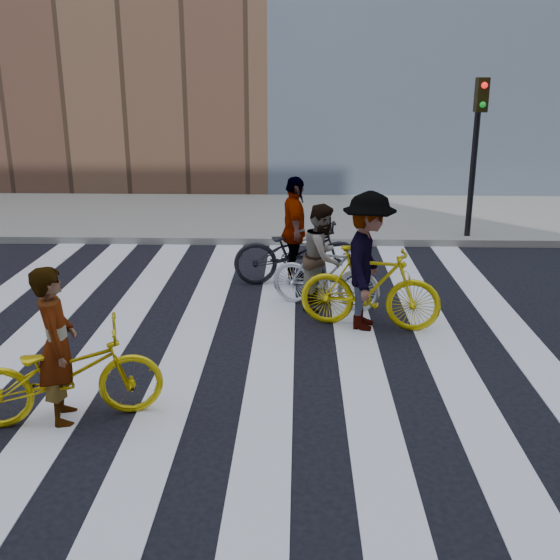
{
  "coord_description": "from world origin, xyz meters",
  "views": [
    {
      "loc": [
        0.88,
        -8.06,
        3.46
      ],
      "look_at": [
        0.63,
        0.3,
        0.77
      ],
      "focal_mm": 42.0,
      "sensor_mm": 36.0,
      "label": 1
    }
  ],
  "objects_px": {
    "bike_silver_mid": "(325,275)",
    "traffic_signal": "(477,132)",
    "bike_yellow_left": "(65,374)",
    "bike_dark_rear": "(297,251)",
    "rider_right": "(367,262)",
    "rider_mid": "(322,257)",
    "rider_rear": "(295,231)",
    "bike_yellow_right": "(370,288)",
    "rider_left": "(57,345)"
  },
  "relations": [
    {
      "from": "rider_left",
      "to": "rider_mid",
      "type": "xyz_separation_m",
      "value": [
        2.77,
        3.46,
        -0.03
      ]
    },
    {
      "from": "bike_yellow_left",
      "to": "rider_mid",
      "type": "bearing_deg",
      "value": -54.12
    },
    {
      "from": "rider_mid",
      "to": "rider_right",
      "type": "height_order",
      "value": "rider_right"
    },
    {
      "from": "bike_yellow_right",
      "to": "rider_right",
      "type": "xyz_separation_m",
      "value": [
        -0.05,
        0.0,
        0.38
      ]
    },
    {
      "from": "rider_right",
      "to": "rider_rear",
      "type": "xyz_separation_m",
      "value": [
        -1.01,
        1.98,
        -0.06
      ]
    },
    {
      "from": "bike_yellow_right",
      "to": "rider_right",
      "type": "height_order",
      "value": "rider_right"
    },
    {
      "from": "rider_left",
      "to": "bike_dark_rear",
      "type": "bearing_deg",
      "value": -43.23
    },
    {
      "from": "bike_yellow_right",
      "to": "rider_rear",
      "type": "height_order",
      "value": "rider_rear"
    },
    {
      "from": "traffic_signal",
      "to": "bike_dark_rear",
      "type": "relative_size",
      "value": 1.56
    },
    {
      "from": "rider_rear",
      "to": "bike_silver_mid",
      "type": "bearing_deg",
      "value": -163.85
    },
    {
      "from": "bike_yellow_right",
      "to": "rider_mid",
      "type": "bearing_deg",
      "value": 49.94
    },
    {
      "from": "bike_silver_mid",
      "to": "rider_rear",
      "type": "height_order",
      "value": "rider_rear"
    },
    {
      "from": "rider_right",
      "to": "bike_silver_mid",
      "type": "bearing_deg",
      "value": 45.3
    },
    {
      "from": "rider_right",
      "to": "rider_mid",
      "type": "bearing_deg",
      "value": 47.69
    },
    {
      "from": "rider_mid",
      "to": "bike_yellow_left",
      "type": "bearing_deg",
      "value": 161.82
    },
    {
      "from": "bike_yellow_right",
      "to": "rider_mid",
      "type": "xyz_separation_m",
      "value": [
        -0.64,
        0.81,
        0.21
      ]
    },
    {
      "from": "bike_yellow_right",
      "to": "bike_silver_mid",
      "type": "bearing_deg",
      "value": 47.69
    },
    {
      "from": "bike_silver_mid",
      "to": "bike_yellow_right",
      "type": "relative_size",
      "value": 0.87
    },
    {
      "from": "bike_dark_rear",
      "to": "rider_right",
      "type": "relative_size",
      "value": 1.11
    },
    {
      "from": "bike_silver_mid",
      "to": "rider_rear",
      "type": "relative_size",
      "value": 0.94
    },
    {
      "from": "bike_yellow_left",
      "to": "rider_left",
      "type": "xyz_separation_m",
      "value": [
        -0.05,
        0.0,
        0.31
      ]
    },
    {
      "from": "rider_rear",
      "to": "bike_yellow_left",
      "type": "bearing_deg",
      "value": 147.68
    },
    {
      "from": "rider_right",
      "to": "traffic_signal",
      "type": "bearing_deg",
      "value": -16.7
    },
    {
      "from": "bike_yellow_left",
      "to": "rider_mid",
      "type": "height_order",
      "value": "rider_mid"
    },
    {
      "from": "rider_left",
      "to": "rider_rear",
      "type": "height_order",
      "value": "rider_rear"
    },
    {
      "from": "bike_dark_rear",
      "to": "rider_rear",
      "type": "height_order",
      "value": "rider_rear"
    },
    {
      "from": "rider_left",
      "to": "traffic_signal",
      "type": "bearing_deg",
      "value": -54.61
    },
    {
      "from": "rider_right",
      "to": "rider_rear",
      "type": "relative_size",
      "value": 1.06
    },
    {
      "from": "bike_silver_mid",
      "to": "traffic_signal",
      "type": "bearing_deg",
      "value": -18.23
    },
    {
      "from": "bike_yellow_left",
      "to": "rider_left",
      "type": "distance_m",
      "value": 0.32
    },
    {
      "from": "rider_mid",
      "to": "rider_rear",
      "type": "xyz_separation_m",
      "value": [
        -0.43,
        1.17,
        0.11
      ]
    },
    {
      "from": "bike_yellow_right",
      "to": "bike_dark_rear",
      "type": "height_order",
      "value": "bike_yellow_right"
    },
    {
      "from": "bike_yellow_right",
      "to": "rider_left",
      "type": "distance_m",
      "value": 4.32
    },
    {
      "from": "bike_yellow_left",
      "to": "rider_right",
      "type": "distance_m",
      "value": 4.26
    },
    {
      "from": "rider_left",
      "to": "rider_rear",
      "type": "relative_size",
      "value": 0.91
    },
    {
      "from": "bike_dark_rear",
      "to": "bike_yellow_right",
      "type": "bearing_deg",
      "value": -158.9
    },
    {
      "from": "bike_yellow_right",
      "to": "rider_right",
      "type": "relative_size",
      "value": 1.01
    },
    {
      "from": "bike_yellow_left",
      "to": "rider_rear",
      "type": "distance_m",
      "value": 5.18
    },
    {
      "from": "traffic_signal",
      "to": "rider_right",
      "type": "relative_size",
      "value": 1.73
    },
    {
      "from": "bike_silver_mid",
      "to": "bike_yellow_right",
      "type": "distance_m",
      "value": 1.0
    },
    {
      "from": "bike_dark_rear",
      "to": "rider_mid",
      "type": "distance_m",
      "value": 1.26
    },
    {
      "from": "rider_right",
      "to": "rider_rear",
      "type": "bearing_deg",
      "value": 38.84
    },
    {
      "from": "rider_left",
      "to": "rider_right",
      "type": "xyz_separation_m",
      "value": [
        3.36,
        2.64,
        0.14
      ]
    },
    {
      "from": "rider_left",
      "to": "rider_right",
      "type": "height_order",
      "value": "rider_right"
    },
    {
      "from": "bike_dark_rear",
      "to": "rider_left",
      "type": "distance_m",
      "value": 5.22
    },
    {
      "from": "bike_yellow_left",
      "to": "bike_silver_mid",
      "type": "distance_m",
      "value": 4.43
    },
    {
      "from": "bike_dark_rear",
      "to": "rider_rear",
      "type": "bearing_deg",
      "value": 84.03
    },
    {
      "from": "bike_silver_mid",
      "to": "rider_mid",
      "type": "distance_m",
      "value": 0.29
    },
    {
      "from": "bike_silver_mid",
      "to": "bike_dark_rear",
      "type": "relative_size",
      "value": 0.79
    },
    {
      "from": "bike_dark_rear",
      "to": "rider_left",
      "type": "xyz_separation_m",
      "value": [
        -2.39,
        -4.63,
        0.27
      ]
    }
  ]
}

